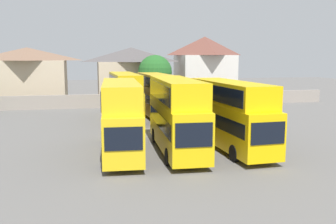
{
  "coord_description": "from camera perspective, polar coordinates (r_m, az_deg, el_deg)",
  "views": [
    {
      "loc": [
        -6.13,
        -25.27,
        6.67
      ],
      "look_at": [
        0.0,
        3.0,
        2.42
      ],
      "focal_mm": 40.08,
      "sensor_mm": 36.0,
      "label": 1
    }
  ],
  "objects": [
    {
      "name": "ground",
      "position": [
        44.21,
        -4.13,
        -0.35
      ],
      "size": [
        140.0,
        140.0,
        0.0
      ],
      "primitive_type": "plane",
      "color": "#605E5B"
    },
    {
      "name": "depot_boundary_wall",
      "position": [
        50.84,
        -5.23,
        1.8
      ],
      "size": [
        56.0,
        0.5,
        1.8
      ],
      "primitive_type": "cube",
      "color": "gray",
      "rests_on": "ground"
    },
    {
      "name": "bus_1",
      "position": [
        26.01,
        -7.16,
        -0.25
      ],
      "size": [
        3.09,
        10.56,
        4.99
      ],
      "rotation": [
        0.0,
        0.0,
        -1.64
      ],
      "color": "yellow",
      "rests_on": "ground"
    },
    {
      "name": "bus_2",
      "position": [
        26.32,
        1.27,
        0.12
      ],
      "size": [
        2.97,
        10.67,
        5.16
      ],
      "rotation": [
        0.0,
        0.0,
        -1.62
      ],
      "color": "yellow",
      "rests_on": "ground"
    },
    {
      "name": "bus_3",
      "position": [
        27.64,
        9.4,
        0.13
      ],
      "size": [
        3.03,
        10.83,
        4.92
      ],
      "rotation": [
        0.0,
        0.0,
        -1.52
      ],
      "color": "yellow",
      "rests_on": "ground"
    },
    {
      "name": "bus_4",
      "position": [
        40.56,
        -6.58,
        2.8
      ],
      "size": [
        2.7,
        11.16,
        4.94
      ],
      "rotation": [
        0.0,
        0.0,
        -1.55
      ],
      "color": "gold",
      "rests_on": "ground"
    },
    {
      "name": "bus_5",
      "position": [
        41.05,
        -1.61,
        2.82
      ],
      "size": [
        3.02,
        11.19,
        4.82
      ],
      "rotation": [
        0.0,
        0.0,
        -1.53
      ],
      "color": "gold",
      "rests_on": "ground"
    },
    {
      "name": "house_terrace_left",
      "position": [
        57.56,
        -20.52,
        5.26
      ],
      "size": [
        11.04,
        8.32,
        8.04
      ],
      "color": "#C6B293",
      "rests_on": "ground"
    },
    {
      "name": "house_terrace_centre",
      "position": [
        57.4,
        -5.55,
        5.78
      ],
      "size": [
        10.54,
        6.36,
        8.11
      ],
      "color": "#C6B293",
      "rests_on": "ground"
    },
    {
      "name": "house_terrace_right",
      "position": [
        61.21,
        5.57,
        6.81
      ],
      "size": [
        8.88,
        8.1,
        9.92
      ],
      "color": "silver",
      "rests_on": "ground"
    },
    {
      "name": "tree_left_of_lot",
      "position": [
        53.54,
        -1.99,
        6.08
      ],
      "size": [
        4.83,
        4.83,
        6.99
      ],
      "color": "brown",
      "rests_on": "ground"
    }
  ]
}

